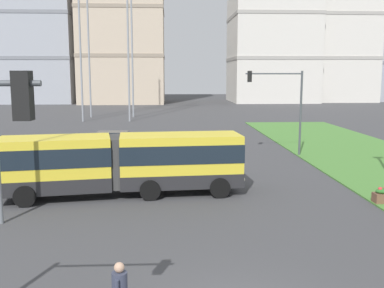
{
  "coord_description": "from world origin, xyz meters",
  "views": [
    {
      "loc": [
        -1.64,
        -10.38,
        5.95
      ],
      "look_at": [
        -0.46,
        13.85,
        2.2
      ],
      "focal_mm": 41.86,
      "sensor_mm": 36.0,
      "label": 1
    }
  ],
  "objects_px": {
    "apartment_tower_west": "(37,18)",
    "apartment_tower_centre": "(272,19)",
    "car_navy_sedan": "(114,142)",
    "traffic_light_far_right": "(283,98)",
    "apartment_tower_westcentre": "(122,12)",
    "articulated_bus": "(124,163)"
  },
  "relations": [
    {
      "from": "apartment_tower_west",
      "to": "apartment_tower_centre",
      "type": "distance_m",
      "value": 51.03
    },
    {
      "from": "car_navy_sedan",
      "to": "traffic_light_far_right",
      "type": "bearing_deg",
      "value": -10.98
    },
    {
      "from": "car_navy_sedan",
      "to": "apartment_tower_west",
      "type": "bearing_deg",
      "value": 110.2
    },
    {
      "from": "traffic_light_far_right",
      "to": "car_navy_sedan",
      "type": "bearing_deg",
      "value": 169.02
    },
    {
      "from": "traffic_light_far_right",
      "to": "apartment_tower_westcentre",
      "type": "relative_size",
      "value": 0.17
    },
    {
      "from": "articulated_bus",
      "to": "apartment_tower_west",
      "type": "relative_size",
      "value": 0.33
    },
    {
      "from": "car_navy_sedan",
      "to": "traffic_light_far_right",
      "type": "height_order",
      "value": "traffic_light_far_right"
    },
    {
      "from": "apartment_tower_west",
      "to": "apartment_tower_westcentre",
      "type": "relative_size",
      "value": 0.95
    },
    {
      "from": "articulated_bus",
      "to": "apartment_tower_west",
      "type": "distance_m",
      "value": 83.9
    },
    {
      "from": "apartment_tower_west",
      "to": "traffic_light_far_right",
      "type": "bearing_deg",
      "value": -61.56
    },
    {
      "from": "apartment_tower_westcentre",
      "to": "apartment_tower_centre",
      "type": "relative_size",
      "value": 1.04
    },
    {
      "from": "apartment_tower_westcentre",
      "to": "apartment_tower_centre",
      "type": "distance_m",
      "value": 32.81
    },
    {
      "from": "articulated_bus",
      "to": "car_navy_sedan",
      "type": "bearing_deg",
      "value": 99.11
    },
    {
      "from": "articulated_bus",
      "to": "traffic_light_far_right",
      "type": "height_order",
      "value": "traffic_light_far_right"
    },
    {
      "from": "apartment_tower_westcentre",
      "to": "apartment_tower_centre",
      "type": "bearing_deg",
      "value": 5.7
    },
    {
      "from": "car_navy_sedan",
      "to": "apartment_tower_centre",
      "type": "height_order",
      "value": "apartment_tower_centre"
    },
    {
      "from": "articulated_bus",
      "to": "car_navy_sedan",
      "type": "relative_size",
      "value": 2.73
    },
    {
      "from": "apartment_tower_westcentre",
      "to": "car_navy_sedan",
      "type": "bearing_deg",
      "value": -84.92
    },
    {
      "from": "car_navy_sedan",
      "to": "apartment_tower_centre",
      "type": "distance_m",
      "value": 73.39
    },
    {
      "from": "car_navy_sedan",
      "to": "apartment_tower_westcentre",
      "type": "distance_m",
      "value": 65.5
    },
    {
      "from": "apartment_tower_westcentre",
      "to": "traffic_light_far_right",
      "type": "bearing_deg",
      "value": -74.38
    },
    {
      "from": "car_navy_sedan",
      "to": "apartment_tower_west",
      "type": "xyz_separation_m",
      "value": [
        -23.96,
        65.11,
        17.31
      ]
    }
  ]
}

